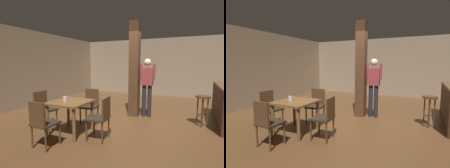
{
  "view_description": "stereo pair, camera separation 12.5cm",
  "coord_description": "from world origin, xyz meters",
  "views": [
    {
      "loc": [
        1.48,
        -4.36,
        1.58
      ],
      "look_at": [
        -0.46,
        -0.13,
        1.04
      ],
      "focal_mm": 28.0,
      "sensor_mm": 36.0,
      "label": 1
    },
    {
      "loc": [
        1.59,
        -4.31,
        1.58
      ],
      "look_at": [
        -0.46,
        -0.13,
        1.04
      ],
      "focal_mm": 28.0,
      "sensor_mm": 36.0,
      "label": 2
    }
  ],
  "objects": [
    {
      "name": "chair_west",
      "position": [
        -1.82,
        -1.23,
        0.51
      ],
      "size": [
        0.46,
        0.46,
        0.89
      ],
      "color": "#2D2319",
      "rests_on": "ground_plane"
    },
    {
      "name": "wall_back",
      "position": [
        0.0,
        4.5,
        1.4
      ],
      "size": [
        8.0,
        0.1,
        2.8
      ],
      "primitive_type": "cube",
      "color": "gray",
      "rests_on": "ground_plane"
    },
    {
      "name": "chair_south",
      "position": [
        -1.0,
        -2.05,
        0.51
      ],
      "size": [
        0.43,
        0.43,
        0.89
      ],
      "color": "#2D2319",
      "rests_on": "ground_plane"
    },
    {
      "name": "standing_person",
      "position": [
        0.29,
        0.71,
        1.0
      ],
      "size": [
        0.47,
        0.22,
        1.72
      ],
      "color": "maroon",
      "rests_on": "ground_plane"
    },
    {
      "name": "pillar",
      "position": [
        -0.09,
        0.65,
        1.4
      ],
      "size": [
        0.28,
        0.28,
        2.8
      ],
      "primitive_type": "cube",
      "color": "#4C301C",
      "rests_on": "ground_plane"
    },
    {
      "name": "napkin_cup",
      "position": [
        -1.08,
        -1.31,
        0.8
      ],
      "size": [
        0.09,
        0.09,
        0.11
      ],
      "primitive_type": "cylinder",
      "color": "beige",
      "rests_on": "dining_table"
    },
    {
      "name": "bar_stool_near",
      "position": [
        1.76,
        0.51,
        0.58
      ],
      "size": [
        0.35,
        0.35,
        0.78
      ],
      "color": "#4C3319",
      "rests_on": "ground_plane"
    },
    {
      "name": "dining_table",
      "position": [
        -0.98,
        -1.25,
        0.6
      ],
      "size": [
        0.85,
        0.85,
        0.74
      ],
      "color": "brown",
      "rests_on": "ground_plane"
    },
    {
      "name": "wall_left",
      "position": [
        -4.0,
        0.0,
        1.4
      ],
      "size": [
        0.1,
        9.0,
        2.8
      ],
      "primitive_type": "cube",
      "color": "gray",
      "rests_on": "ground_plane"
    },
    {
      "name": "chair_north",
      "position": [
        -0.96,
        -0.45,
        0.51
      ],
      "size": [
        0.47,
        0.47,
        0.89
      ],
      "color": "#2D2319",
      "rests_on": "ground_plane"
    },
    {
      "name": "ground_plane",
      "position": [
        0.0,
        0.0,
        0.0
      ],
      "size": [
        10.8,
        10.8,
        0.0
      ],
      "primitive_type": "plane",
      "color": "brown"
    },
    {
      "name": "chair_east",
      "position": [
        -0.18,
        -1.28,
        0.51
      ],
      "size": [
        0.45,
        0.45,
        0.89
      ],
      "color": "#2D2319",
      "rests_on": "ground_plane"
    }
  ]
}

